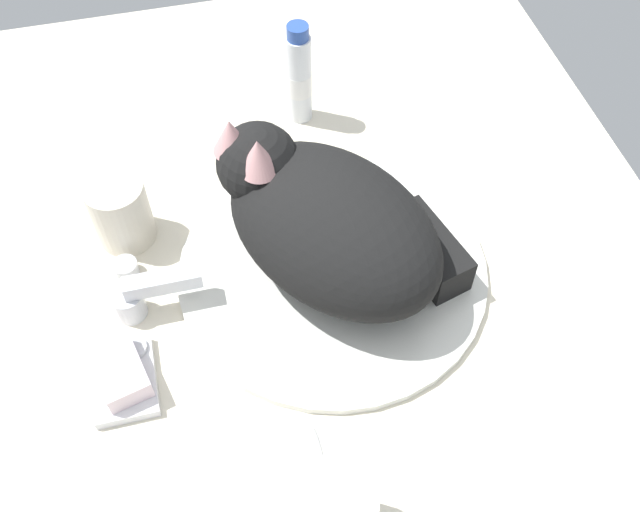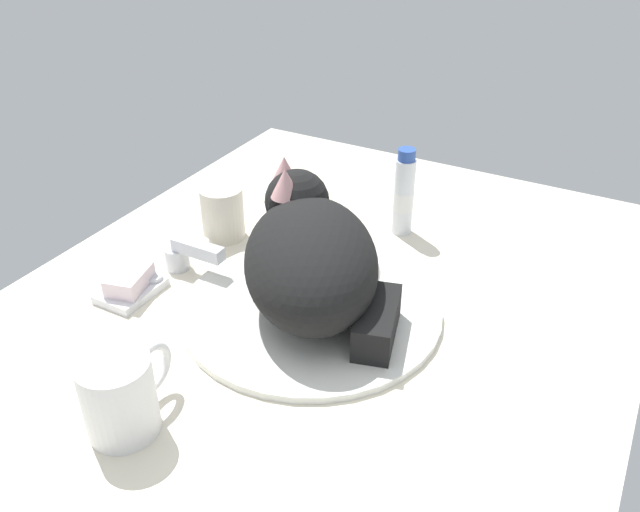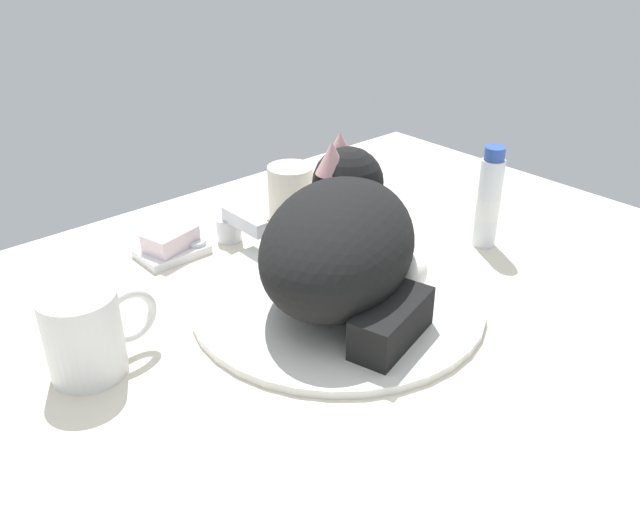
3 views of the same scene
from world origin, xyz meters
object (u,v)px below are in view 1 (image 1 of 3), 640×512
(cat, at_px, (327,221))
(toothpaste_bottle, at_px, (299,77))
(rinse_cup, at_px, (121,212))
(soap_bar, at_px, (121,372))
(faucet, at_px, (139,298))

(cat, distance_m, toothpaste_bottle, 0.25)
(rinse_cup, xyz_separation_m, soap_bar, (-0.20, 0.02, -0.02))
(cat, bearing_deg, soap_bar, 111.86)
(toothpaste_bottle, bearing_deg, soap_bar, 142.77)
(rinse_cup, relative_size, soap_bar, 1.26)
(faucet, distance_m, rinse_cup, 0.11)
(rinse_cup, distance_m, toothpaste_bottle, 0.29)
(cat, xyz_separation_m, rinse_cup, (0.10, 0.22, -0.04))
(rinse_cup, xyz_separation_m, toothpaste_bottle, (0.15, -0.24, 0.02))
(rinse_cup, height_order, soap_bar, rinse_cup)
(faucet, xyz_separation_m, rinse_cup, (0.11, 0.01, 0.02))
(faucet, height_order, rinse_cup, rinse_cup)
(rinse_cup, bearing_deg, soap_bar, 174.35)
(soap_bar, height_order, toothpaste_bottle, toothpaste_bottle)
(faucet, relative_size, cat, 0.44)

